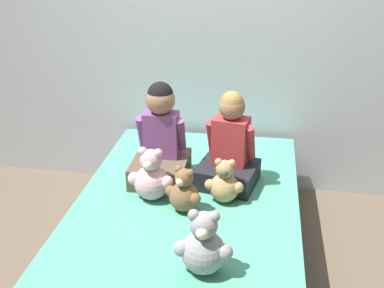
{
  "coord_description": "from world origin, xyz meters",
  "views": [
    {
      "loc": [
        0.4,
        -2.39,
        1.94
      ],
      "look_at": [
        0.0,
        0.19,
        0.74
      ],
      "focal_mm": 45.0,
      "sensor_mm": 36.0,
      "label": 1
    }
  ],
  "objects_px": {
    "bed": "(187,234)",
    "child_on_right": "(229,149)",
    "teddy_bear_held_by_right_child": "(224,184)",
    "teddy_bear_between_children": "(184,193)",
    "teddy_bear_held_by_left_child": "(151,178)",
    "teddy_bear_at_foot_of_bed": "(203,246)",
    "child_on_left": "(161,142)"
  },
  "relations": [
    {
      "from": "child_on_left",
      "to": "teddy_bear_between_children",
      "type": "xyz_separation_m",
      "value": [
        0.21,
        -0.37,
        -0.13
      ]
    },
    {
      "from": "child_on_right",
      "to": "teddy_bear_held_by_right_child",
      "type": "height_order",
      "value": "child_on_right"
    },
    {
      "from": "bed",
      "to": "child_on_left",
      "type": "xyz_separation_m",
      "value": [
        -0.21,
        0.27,
        0.47
      ]
    },
    {
      "from": "teddy_bear_held_by_right_child",
      "to": "teddy_bear_between_children",
      "type": "bearing_deg",
      "value": -145.99
    },
    {
      "from": "child_on_right",
      "to": "teddy_bear_held_by_right_child",
      "type": "distance_m",
      "value": 0.26
    },
    {
      "from": "teddy_bear_between_children",
      "to": "teddy_bear_at_foot_of_bed",
      "type": "xyz_separation_m",
      "value": [
        0.18,
        -0.5,
        0.02
      ]
    },
    {
      "from": "teddy_bear_held_by_left_child",
      "to": "teddy_bear_held_by_right_child",
      "type": "distance_m",
      "value": 0.43
    },
    {
      "from": "teddy_bear_held_by_right_child",
      "to": "teddy_bear_at_foot_of_bed",
      "type": "bearing_deg",
      "value": -91.43
    },
    {
      "from": "teddy_bear_held_by_left_child",
      "to": "teddy_bear_held_by_right_child",
      "type": "height_order",
      "value": "teddy_bear_held_by_left_child"
    },
    {
      "from": "teddy_bear_held_by_left_child",
      "to": "teddy_bear_held_by_right_child",
      "type": "relative_size",
      "value": 1.2
    },
    {
      "from": "child_on_right",
      "to": "teddy_bear_at_foot_of_bed",
      "type": "xyz_separation_m",
      "value": [
        -0.04,
        -0.87,
        -0.09
      ]
    },
    {
      "from": "child_on_left",
      "to": "teddy_bear_held_by_left_child",
      "type": "relative_size",
      "value": 1.91
    },
    {
      "from": "child_on_right",
      "to": "teddy_bear_held_by_left_child",
      "type": "bearing_deg",
      "value": -136.42
    },
    {
      "from": "teddy_bear_held_by_right_child",
      "to": "teddy_bear_between_children",
      "type": "distance_m",
      "value": 0.25
    },
    {
      "from": "child_on_right",
      "to": "child_on_left",
      "type": "bearing_deg",
      "value": -168.8
    },
    {
      "from": "child_on_left",
      "to": "child_on_right",
      "type": "bearing_deg",
      "value": -1.24
    },
    {
      "from": "teddy_bear_at_foot_of_bed",
      "to": "teddy_bear_held_by_left_child",
      "type": "bearing_deg",
      "value": 122.14
    },
    {
      "from": "bed",
      "to": "teddy_bear_held_by_left_child",
      "type": "height_order",
      "value": "teddy_bear_held_by_left_child"
    },
    {
      "from": "child_on_left",
      "to": "teddy_bear_held_by_right_child",
      "type": "height_order",
      "value": "child_on_left"
    },
    {
      "from": "bed",
      "to": "teddy_bear_held_by_left_child",
      "type": "xyz_separation_m",
      "value": [
        -0.21,
        0.0,
        0.37
      ]
    },
    {
      "from": "bed",
      "to": "teddy_bear_between_children",
      "type": "height_order",
      "value": "teddy_bear_between_children"
    },
    {
      "from": "teddy_bear_at_foot_of_bed",
      "to": "child_on_left",
      "type": "bearing_deg",
      "value": 113.34
    },
    {
      "from": "child_on_left",
      "to": "child_on_right",
      "type": "xyz_separation_m",
      "value": [
        0.43,
        -0.0,
        -0.02
      ]
    },
    {
      "from": "teddy_bear_held_by_left_child",
      "to": "teddy_bear_between_children",
      "type": "distance_m",
      "value": 0.23
    },
    {
      "from": "child_on_left",
      "to": "child_on_right",
      "type": "distance_m",
      "value": 0.43
    },
    {
      "from": "bed",
      "to": "teddy_bear_at_foot_of_bed",
      "type": "relative_size",
      "value": 6.17
    },
    {
      "from": "child_on_left",
      "to": "teddy_bear_held_by_left_child",
      "type": "height_order",
      "value": "child_on_left"
    },
    {
      "from": "teddy_bear_between_children",
      "to": "teddy_bear_at_foot_of_bed",
      "type": "height_order",
      "value": "teddy_bear_at_foot_of_bed"
    },
    {
      "from": "child_on_right",
      "to": "teddy_bear_held_by_left_child",
      "type": "distance_m",
      "value": 0.51
    },
    {
      "from": "bed",
      "to": "teddy_bear_at_foot_of_bed",
      "type": "xyz_separation_m",
      "value": [
        0.18,
        -0.6,
        0.37
      ]
    },
    {
      "from": "bed",
      "to": "child_on_right",
      "type": "bearing_deg",
      "value": 50.94
    },
    {
      "from": "child_on_left",
      "to": "child_on_right",
      "type": "relative_size",
      "value": 1.05
    }
  ]
}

